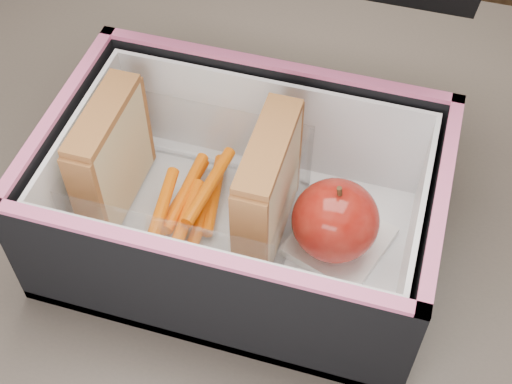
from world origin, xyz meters
TOP-DOWN VIEW (x-y plane):
  - kitchen_table at (0.00, 0.00)m, footprint 1.20×0.80m
  - lunch_bag at (-0.05, -0.03)m, footprint 0.32×0.34m
  - plastic_tub at (-0.09, -0.03)m, footprint 0.19×0.13m
  - sandwich_left at (-0.17, -0.03)m, footprint 0.03×0.10m
  - sandwich_right at (-0.02, -0.03)m, footprint 0.03×0.11m
  - carrot_sticks at (-0.09, -0.03)m, footprint 0.06×0.14m
  - paper_napkin at (0.04, -0.02)m, footprint 0.10×0.10m
  - red_apple at (0.04, -0.03)m, footprint 0.10×0.10m

SIDE VIEW (x-z plane):
  - kitchen_table at x=0.00m, z-range 0.28..1.03m
  - paper_napkin at x=0.04m, z-range 0.77..0.77m
  - carrot_sticks at x=-0.09m, z-range 0.77..0.80m
  - plastic_tub at x=-0.09m, z-range 0.77..0.84m
  - red_apple at x=0.04m, z-range 0.77..0.85m
  - lunch_bag at x=-0.05m, z-range 0.67..0.97m
  - sandwich_left at x=-0.17m, z-range 0.77..0.88m
  - sandwich_right at x=-0.02m, z-range 0.77..0.89m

